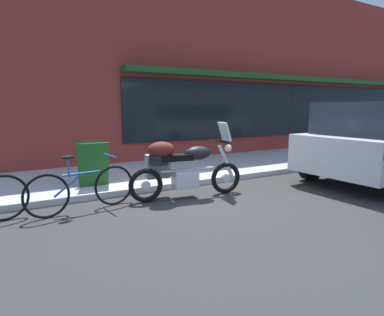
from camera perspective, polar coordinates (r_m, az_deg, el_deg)
ground_plane at (r=5.68m, az=3.61°, el=-7.77°), size 80.00×80.00×0.00m
storefront_building at (r=13.89m, az=22.94°, el=13.59°), size 23.73×0.90×5.85m
sidewalk_curb at (r=13.95m, az=30.27°, el=1.44°), size 30.00×2.90×0.12m
touring_motorcycle at (r=5.71m, az=-2.14°, el=-1.50°), size 2.18×0.83×1.38m
parked_bicycle at (r=5.32m, az=-19.42°, el=-5.28°), size 1.75×0.48×0.93m
sandwich_board_sign at (r=6.45m, az=-17.57°, el=-1.03°), size 0.55×0.40×0.87m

